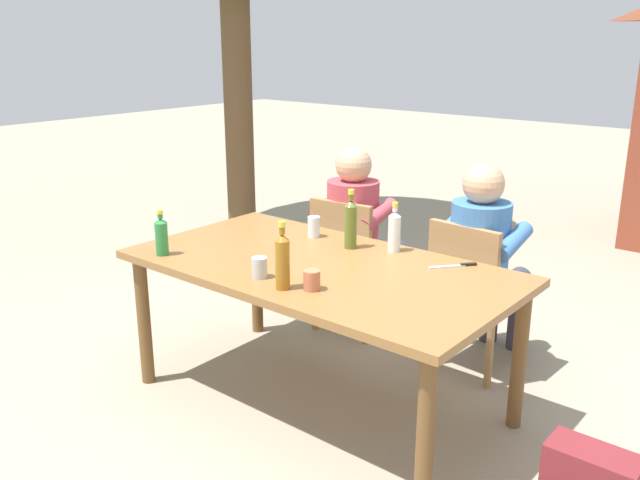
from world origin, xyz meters
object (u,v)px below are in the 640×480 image
Objects in this scene: cup_terracotta at (312,280)px; bottle_green at (161,236)px; bottle_clear at (394,230)px; cup_steel at (260,268)px; chair_far_left at (350,258)px; table_knife at (457,266)px; bottle_olive at (351,223)px; cup_glass at (314,227)px; person_in_white_shirt at (360,228)px; chair_far_right at (473,289)px; bottle_amber at (283,260)px; person_in_plaid_shirt at (485,255)px; dining_table at (320,279)px.

bottle_green is at bearing -173.33° from cup_terracotta.
bottle_clear reaches higher than cup_steel.
chair_far_left is 1.08m from table_knife.
cup_terracotta is 0.45× the size of table_knife.
bottle_olive reaches higher than cup_terracotta.
chair_far_left is 7.60× the size of cup_glass.
person_in_white_shirt is 1.36m from bottle_green.
chair_far_right is 1.28m from bottle_amber.
person_in_plaid_shirt is at bearing 79.12° from cup_terracotta.
bottle_olive is at bearing 97.27° from dining_table.
bottle_amber is 3.19× the size of cup_steel.
chair_far_right reaches higher than dining_table.
bottle_amber is (0.79, 0.03, 0.03)m from bottle_green.
cup_glass is (0.10, -0.48, 0.32)m from chair_far_left.
bottle_olive is (0.39, -0.62, 0.23)m from person_in_white_shirt.
chair_far_left is at bearing 126.63° from bottle_olive.
dining_table is 0.93m from chair_far_left.
person_in_white_shirt reaches higher than table_knife.
chair_far_right is 4.35× the size of table_knife.
cup_steel is (-0.09, -0.33, 0.13)m from dining_table.
bottle_clear is at bearing -41.45° from person_in_white_shirt.
bottle_amber is (0.09, -0.36, 0.21)m from dining_table.
person_in_plaid_shirt is at bearing 101.40° from table_knife.
dining_table is at bearing -113.15° from bottle_clear.
chair_far_right is (0.84, -0.00, 0.00)m from chair_far_left.
cup_terracotta is (0.11, 0.07, -0.09)m from bottle_amber.
cup_glass is (-0.73, -0.48, 0.32)m from chair_far_right.
bottle_clear is 0.76m from cup_steel.
bottle_olive is at bearing -6.85° from cup_glass.
chair_far_left is 0.74× the size of person_in_white_shirt.
dining_table is at bearing 74.51° from cup_steel.
cup_terracotta is (0.19, -0.29, 0.12)m from dining_table.
person_in_plaid_shirt is 1.24m from cup_terracotta.
cup_terracotta is at bearing -87.84° from bottle_clear.
chair_far_left reaches higher than cup_terracotta.
bottle_clear is at bearing 25.16° from bottle_olive.
table_knife is (0.34, 0.68, -0.04)m from cup_terracotta.
person_in_white_shirt is 1.29m from cup_steel.
dining_table is 0.43m from bottle_amber.
table_knife is (0.85, 0.06, -0.05)m from cup_glass.
bottle_green reaches higher than cup_glass.
dining_table is 2.17× the size of chair_far_left.
bottle_olive reaches higher than cup_glass.
dining_table is 8.14× the size of bottle_green.
bottle_amber is 0.98× the size of bottle_olive.
table_knife is (0.96, -0.53, 0.10)m from person_in_white_shirt.
table_knife is (0.95, -0.42, 0.27)m from chair_far_left.
chair_far_right and cup_glass have the same top height.
chair_far_right is at bearing 47.00° from bottle_green.
person_in_white_shirt reaches higher than cup_terracotta.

